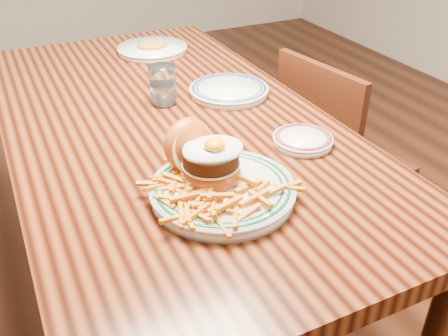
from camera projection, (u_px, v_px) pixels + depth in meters
name	position (u px, v px, depth m)	size (l,w,h in m)	color
floor	(178.00, 305.00, 1.80)	(6.00, 6.00, 0.00)	black
table	(167.00, 145.00, 1.45)	(0.85, 1.60, 0.75)	black
chair_right	(333.00, 159.00, 1.81)	(0.44, 0.44, 0.82)	#3C1A0C
main_plate	(217.00, 178.00, 1.06)	(0.31, 0.33, 0.15)	silver
side_plate	(303.00, 140.00, 1.26)	(0.15, 0.16, 0.02)	silver
rear_plate	(229.00, 90.00, 1.53)	(0.24, 0.24, 0.03)	silver
water_glass	(163.00, 87.00, 1.45)	(0.08, 0.08, 0.11)	white
far_plate	(152.00, 49.00, 1.86)	(0.26, 0.26, 0.05)	silver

